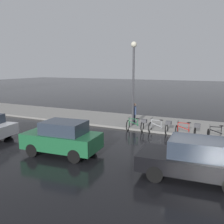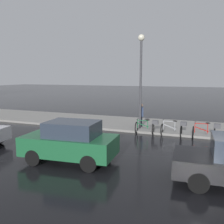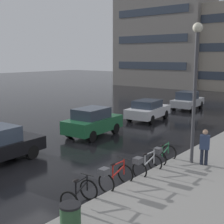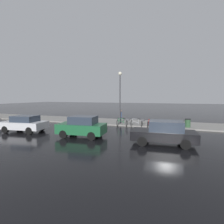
{
  "view_description": "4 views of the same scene",
  "coord_description": "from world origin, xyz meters",
  "px_view_note": "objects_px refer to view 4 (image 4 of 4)",
  "views": [
    {
      "loc": [
        -11.93,
        -1.34,
        4.3
      ],
      "look_at": [
        1.08,
        4.9,
        1.67
      ],
      "focal_mm": 40.0,
      "sensor_mm": 36.0,
      "label": 1
    },
    {
      "loc": [
        -10.82,
        0.87,
        3.5
      ],
      "look_at": [
        0.15,
        5.13,
        1.77
      ],
      "focal_mm": 40.0,
      "sensor_mm": 36.0,
      "label": 2
    },
    {
      "loc": [
        9.98,
        -7.25,
        4.66
      ],
      "look_at": [
        -0.11,
        5.15,
        1.8
      ],
      "focal_mm": 50.0,
      "sensor_mm": 36.0,
      "label": 3
    },
    {
      "loc": [
        -14.47,
        -0.83,
        3.26
      ],
      "look_at": [
        1.0,
        4.62,
        1.77
      ],
      "focal_mm": 28.0,
      "sensor_mm": 36.0,
      "label": 4
    }
  ],
  "objects_px": {
    "bicycle_second": "(155,124)",
    "bicycle_farthest": "(123,122)",
    "car_black": "(164,133)",
    "car_white": "(24,124)",
    "car_green": "(82,127)",
    "streetlamp": "(120,90)",
    "bicycle_nearest": "(172,126)",
    "trash_bin": "(188,124)",
    "pedestrian": "(121,116)",
    "bicycle_third": "(138,123)"
  },
  "relations": [
    {
      "from": "bicycle_farthest",
      "to": "streetlamp",
      "type": "relative_size",
      "value": 0.23
    },
    {
      "from": "car_green",
      "to": "trash_bin",
      "type": "xyz_separation_m",
      "value": [
        6.83,
        -8.25,
        -0.36
      ]
    },
    {
      "from": "bicycle_second",
      "to": "bicycle_farthest",
      "type": "distance_m",
      "value": 3.33
    },
    {
      "from": "bicycle_third",
      "to": "bicycle_farthest",
      "type": "bearing_deg",
      "value": 94.75
    },
    {
      "from": "bicycle_farthest",
      "to": "pedestrian",
      "type": "relative_size",
      "value": 0.81
    },
    {
      "from": "car_black",
      "to": "car_green",
      "type": "distance_m",
      "value": 6.3
    },
    {
      "from": "bicycle_nearest",
      "to": "bicycle_farthest",
      "type": "relative_size",
      "value": 0.88
    },
    {
      "from": "bicycle_nearest",
      "to": "streetlamp",
      "type": "relative_size",
      "value": 0.2
    },
    {
      "from": "bicycle_second",
      "to": "bicycle_farthest",
      "type": "height_order",
      "value": "bicycle_second"
    },
    {
      "from": "car_white",
      "to": "pedestrian",
      "type": "height_order",
      "value": "pedestrian"
    },
    {
      "from": "bicycle_second",
      "to": "car_black",
      "type": "height_order",
      "value": "car_black"
    },
    {
      "from": "bicycle_second",
      "to": "bicycle_third",
      "type": "relative_size",
      "value": 1.0
    },
    {
      "from": "bicycle_second",
      "to": "car_white",
      "type": "xyz_separation_m",
      "value": [
        -5.7,
        11.11,
        0.27
      ]
    },
    {
      "from": "car_green",
      "to": "bicycle_second",
      "type": "bearing_deg",
      "value": -41.92
    },
    {
      "from": "car_black",
      "to": "pedestrian",
      "type": "distance_m",
      "value": 9.06
    },
    {
      "from": "car_green",
      "to": "streetlamp",
      "type": "xyz_separation_m",
      "value": [
        6.81,
        -1.11,
        3.08
      ]
    },
    {
      "from": "bicycle_third",
      "to": "car_white",
      "type": "relative_size",
      "value": 0.34
    },
    {
      "from": "bicycle_second",
      "to": "streetlamp",
      "type": "relative_size",
      "value": 0.24
    },
    {
      "from": "bicycle_second",
      "to": "car_green",
      "type": "height_order",
      "value": "car_green"
    },
    {
      "from": "bicycle_second",
      "to": "car_black",
      "type": "bearing_deg",
      "value": -168.71
    },
    {
      "from": "bicycle_third",
      "to": "streetlamp",
      "type": "distance_m",
      "value": 4.22
    },
    {
      "from": "car_white",
      "to": "car_black",
      "type": "bearing_deg",
      "value": -90.41
    },
    {
      "from": "bicycle_nearest",
      "to": "car_white",
      "type": "xyz_separation_m",
      "value": [
        -5.68,
        12.79,
        0.38
      ]
    },
    {
      "from": "bicycle_farthest",
      "to": "car_green",
      "type": "xyz_separation_m",
      "value": [
        -5.78,
        1.81,
        0.36
      ]
    },
    {
      "from": "car_white",
      "to": "pedestrian",
      "type": "distance_m",
      "value": 10.12
    },
    {
      "from": "car_black",
      "to": "trash_bin",
      "type": "relative_size",
      "value": 4.43
    },
    {
      "from": "bicycle_second",
      "to": "car_green",
      "type": "bearing_deg",
      "value": 138.08
    },
    {
      "from": "pedestrian",
      "to": "trash_bin",
      "type": "height_order",
      "value": "pedestrian"
    },
    {
      "from": "bicycle_third",
      "to": "trash_bin",
      "type": "relative_size",
      "value": 1.45
    },
    {
      "from": "bicycle_third",
      "to": "streetlamp",
      "type": "relative_size",
      "value": 0.24
    },
    {
      "from": "bicycle_nearest",
      "to": "car_black",
      "type": "relative_size",
      "value": 0.28
    },
    {
      "from": "bicycle_second",
      "to": "streetlamp",
      "type": "bearing_deg",
      "value": 75.03
    },
    {
      "from": "bicycle_third",
      "to": "car_black",
      "type": "relative_size",
      "value": 0.33
    },
    {
      "from": "bicycle_nearest",
      "to": "trash_bin",
      "type": "bearing_deg",
      "value": -52.11
    },
    {
      "from": "bicycle_third",
      "to": "car_green",
      "type": "bearing_deg",
      "value": 150.21
    },
    {
      "from": "bicycle_second",
      "to": "trash_bin",
      "type": "bearing_deg",
      "value": -70.5
    },
    {
      "from": "car_black",
      "to": "streetlamp",
      "type": "xyz_separation_m",
      "value": [
        6.86,
        5.19,
        3.12
      ]
    },
    {
      "from": "bicycle_second",
      "to": "car_black",
      "type": "distance_m",
      "value": 5.91
    },
    {
      "from": "car_green",
      "to": "trash_bin",
      "type": "distance_m",
      "value": 10.72
    },
    {
      "from": "car_white",
      "to": "bicycle_nearest",
      "type": "bearing_deg",
      "value": -66.05
    },
    {
      "from": "bicycle_nearest",
      "to": "streetlamp",
      "type": "bearing_deg",
      "value": 79.14
    },
    {
      "from": "trash_bin",
      "to": "car_black",
      "type": "bearing_deg",
      "value": 164.12
    },
    {
      "from": "car_green",
      "to": "pedestrian",
      "type": "xyz_separation_m",
      "value": [
        7.33,
        -1.05,
        0.09
      ]
    },
    {
      "from": "car_green",
      "to": "car_black",
      "type": "bearing_deg",
      "value": -90.52
    },
    {
      "from": "bicycle_farthest",
      "to": "car_green",
      "type": "relative_size",
      "value": 0.35
    },
    {
      "from": "bicycle_second",
      "to": "bicycle_farthest",
      "type": "relative_size",
      "value": 1.05
    },
    {
      "from": "car_green",
      "to": "car_white",
      "type": "relative_size",
      "value": 0.94
    },
    {
      "from": "bicycle_second",
      "to": "trash_bin",
      "type": "xyz_separation_m",
      "value": [
        1.1,
        -3.11,
        -0.0
      ]
    },
    {
      "from": "bicycle_nearest",
      "to": "bicycle_second",
      "type": "height_order",
      "value": "bicycle_second"
    },
    {
      "from": "bicycle_nearest",
      "to": "bicycle_farthest",
      "type": "bearing_deg",
      "value": 89.15
    }
  ]
}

